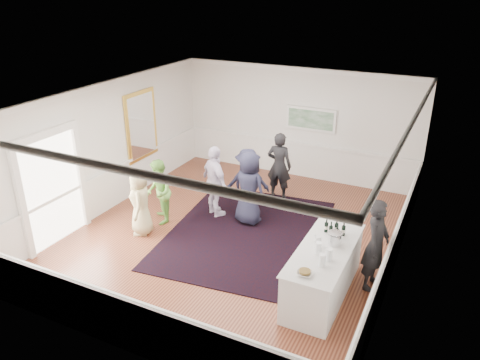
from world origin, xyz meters
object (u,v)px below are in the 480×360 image
at_px(guest_lilac, 215,182).
at_px(guest_navy, 249,188).
at_px(serving_table, 323,271).
at_px(bartender, 376,245).
at_px(guest_green, 159,192).
at_px(guest_dark_a, 248,181).
at_px(guest_dark_b, 279,166).
at_px(ice_bucket, 335,239).
at_px(nut_bowl, 305,272).
at_px(guest_tan, 140,202).

bearing_deg(guest_lilac, guest_navy, -144.82).
relative_size(serving_table, guest_navy, 1.35).
relative_size(bartender, guest_lilac, 1.01).
relative_size(guest_green, guest_dark_a, 0.94).
relative_size(guest_green, guest_dark_b, 0.87).
xyz_separation_m(guest_dark_a, ice_bucket, (2.80, -2.20, 0.26)).
xyz_separation_m(guest_dark_a, guest_dark_b, (0.39, 1.11, 0.07)).
bearing_deg(guest_lilac, guest_dark_a, -106.48).
relative_size(bartender, nut_bowl, 6.69).
height_order(bartender, guest_green, bartender).
relative_size(bartender, guest_dark_a, 1.09).
distance_m(bartender, guest_tan, 5.19).
height_order(serving_table, guest_dark_a, guest_dark_a).
bearing_deg(guest_dark_a, guest_dark_b, -135.00).
bearing_deg(guest_dark_a, guest_lilac, 14.65).
bearing_deg(ice_bucket, guest_tan, 177.87).
bearing_deg(guest_green, bartender, 47.94).
distance_m(bartender, guest_lilac, 4.26).
height_order(guest_navy, nut_bowl, guest_navy).
distance_m(guest_lilac, guest_dark_b, 1.92).
xyz_separation_m(bartender, guest_green, (-5.11, 0.35, -0.12)).
distance_m(guest_dark_a, ice_bucket, 3.57).
xyz_separation_m(guest_tan, guest_lilac, (1.10, 1.51, 0.11)).
xyz_separation_m(guest_green, guest_lilac, (1.03, 0.88, 0.11)).
bearing_deg(guest_dark_b, serving_table, 120.32).
distance_m(bartender, guest_navy, 3.43).
xyz_separation_m(guest_lilac, guest_dark_b, (1.01, 1.64, 0.01)).
height_order(bartender, guest_lilac, bartender).
bearing_deg(bartender, guest_navy, 76.40).
xyz_separation_m(serving_table, guest_green, (-4.34, 1.01, 0.29)).
relative_size(guest_green, guest_navy, 0.88).
bearing_deg(guest_dark_a, serving_table, 112.27).
bearing_deg(guest_navy, serving_table, 153.80).
height_order(guest_tan, ice_bucket, guest_tan).
distance_m(ice_bucket, nut_bowl, 1.15).
relative_size(guest_green, nut_bowl, 5.79).
distance_m(guest_green, guest_dark_b, 3.25).
relative_size(bartender, guest_tan, 1.16).
xyz_separation_m(guest_tan, guest_dark_b, (2.11, 3.15, 0.12)).
relative_size(serving_table, guest_dark_a, 1.45).
relative_size(serving_table, guest_dark_b, 1.33).
bearing_deg(nut_bowl, guest_navy, 129.49).
relative_size(guest_green, guest_lilac, 0.88).
bearing_deg(guest_green, guest_tan, -43.99).
height_order(guest_dark_a, ice_bucket, guest_dark_a).
xyz_separation_m(guest_tan, guest_green, (0.06, 0.63, 0.00)).
height_order(bartender, guest_navy, bartender).
height_order(guest_green, guest_navy, guest_navy).
bearing_deg(guest_lilac, ice_bucket, -173.03).
distance_m(guest_green, ice_bucket, 4.53).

